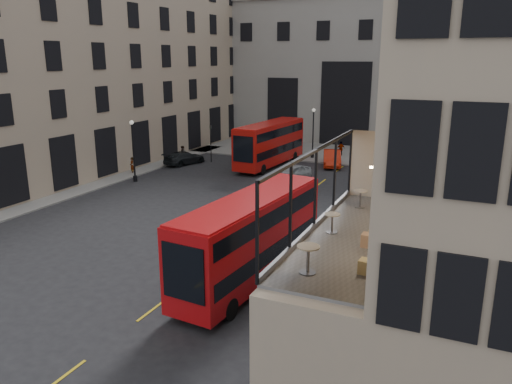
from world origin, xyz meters
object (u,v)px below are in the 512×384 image
at_px(bicycle, 289,195).
at_px(pedestrian_c, 341,149).
at_px(cafe_table_far, 360,196).
at_px(cyclist, 246,229).
at_px(cafe_chair_a, 366,266).
at_px(pedestrian_e, 132,166).
at_px(car_b, 332,158).
at_px(traffic_light_far, 211,139).
at_px(cafe_table_near, 308,255).
at_px(pedestrian_b, 265,154).
at_px(cafe_chair_c, 377,235).
at_px(car_c, 184,158).
at_px(pedestrian_d, 427,169).
at_px(cafe_chair_b, 368,239).
at_px(street_lamp_a, 134,154).
at_px(street_lamp_b, 313,136).
at_px(bus_near, 251,235).
at_px(cafe_chair_d, 403,209).
at_px(cafe_table_mid, 332,220).
at_px(pedestrian_a, 183,155).
at_px(bus_far, 270,142).
at_px(car_a, 291,173).
at_px(traffic_light_near, 281,190).

distance_m(bicycle, pedestrian_c, 18.47).
bearing_deg(cafe_table_far, cyclist, 146.14).
distance_m(pedestrian_c, cafe_chair_a, 41.22).
bearing_deg(pedestrian_e, car_b, 100.57).
bearing_deg(car_b, cyclist, -103.91).
relative_size(traffic_light_far, cafe_table_near, 4.61).
relative_size(pedestrian_b, cafe_chair_c, 2.09).
bearing_deg(traffic_light_far, car_c, -132.24).
xyz_separation_m(pedestrian_d, cafe_chair_b, (1.05, -30.91, 4.05)).
height_order(street_lamp_a, street_lamp_b, same).
xyz_separation_m(street_lamp_b, cyclist, (4.26, -25.61, -1.49)).
relative_size(car_c, cafe_chair_c, 5.37).
xyz_separation_m(bus_near, pedestrian_c, (-4.21, 32.43, -1.54)).
bearing_deg(cafe_chair_d, traffic_light_far, 132.15).
relative_size(traffic_light_far, cafe_table_mid, 5.50).
relative_size(pedestrian_a, cafe_chair_b, 2.13).
distance_m(pedestrian_e, cafe_chair_d, 31.98).
relative_size(bus_far, cafe_chair_d, 14.42).
height_order(pedestrian_a, cafe_table_mid, cafe_table_mid).
xyz_separation_m(traffic_light_far, pedestrian_a, (-2.43, -1.56, -1.55)).
height_order(car_a, car_c, car_a).
xyz_separation_m(pedestrian_e, cafe_table_far, (24.90, -16.93, 4.28)).
bearing_deg(traffic_light_near, pedestrian_a, 138.68).
xyz_separation_m(cyclist, cafe_chair_b, (8.88, -9.36, 3.94)).
relative_size(pedestrian_b, cafe_chair_a, 2.30).
height_order(street_lamp_a, bicycle, street_lamp_a).
height_order(street_lamp_a, pedestrian_e, street_lamp_a).
xyz_separation_m(bus_near, cafe_chair_b, (6.49, -4.98, 2.48)).
relative_size(traffic_light_near, pedestrian_e, 2.41).
bearing_deg(bus_near, cafe_chair_c, -33.94).
distance_m(car_b, cafe_table_mid, 32.90).
distance_m(pedestrian_c, cafe_chair_d, 35.50).
distance_m(traffic_light_far, cyclist, 23.73).
xyz_separation_m(traffic_light_far, bicycle, (12.37, -10.01, -1.99)).
bearing_deg(traffic_light_far, traffic_light_near, -48.81).
distance_m(bus_near, bicycle, 14.50).
relative_size(bus_near, pedestrian_c, 6.50).
xyz_separation_m(car_c, pedestrian_c, (13.36, 10.54, 0.16)).
bearing_deg(bus_near, pedestrian_a, 128.86).
distance_m(street_lamp_a, pedestrian_d, 26.04).
xyz_separation_m(car_a, pedestrian_e, (-14.38, -3.55, 0.07)).
distance_m(street_lamp_a, cafe_chair_b, 30.81).
bearing_deg(cafe_table_near, street_lamp_b, 107.65).
distance_m(pedestrian_e, cafe_chair_b, 33.88).
distance_m(bus_near, cafe_chair_c, 8.41).
bearing_deg(cyclist, traffic_light_near, -21.32).
height_order(car_b, pedestrian_a, pedestrian_a).
height_order(car_c, cafe_table_mid, cafe_table_mid).
height_order(bus_far, cafe_chair_a, cafe_chair_a).
xyz_separation_m(pedestrian_e, cafe_table_near, (25.01, -23.92, 4.36)).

